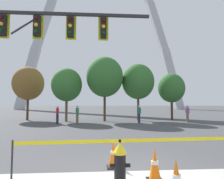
{
  "coord_description": "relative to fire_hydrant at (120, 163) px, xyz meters",
  "views": [
    {
      "loc": [
        -0.76,
        -5.0,
        1.8
      ],
      "look_at": [
        -0.09,
        5.0,
        2.5
      ],
      "focal_mm": 31.18,
      "sensor_mm": 36.0,
      "label": 1
    }
  ],
  "objects": [
    {
      "name": "tree_left_mid",
      "position": [
        -3.67,
        15.1,
        3.14
      ],
      "size": [
        3.02,
        3.02,
        5.28
      ],
      "color": "brown",
      "rests_on": "ground"
    },
    {
      "name": "traffic_cone_by_hydrant",
      "position": [
        -0.06,
        1.17,
        -0.11
      ],
      "size": [
        0.36,
        0.36,
        0.73
      ],
      "color": "black",
      "rests_on": "ground"
    },
    {
      "name": "tree_center_right",
      "position": [
        3.63,
        15.7,
        3.58
      ],
      "size": [
        3.38,
        3.38,
        5.92
      ],
      "color": "brown",
      "rests_on": "ground"
    },
    {
      "name": "ground_plane",
      "position": [
        0.29,
        0.61,
        -0.47
      ],
      "size": [
        240.0,
        240.0,
        0.0
      ],
      "primitive_type": "plane",
      "color": "#474749"
    },
    {
      "name": "tree_right_mid",
      "position": [
        7.37,
        16.11,
        2.95
      ],
      "size": [
        2.86,
        2.86,
        5.01
      ],
      "color": "#473323",
      "rests_on": "ground"
    },
    {
      "name": "monument_arch",
      "position": [
        0.29,
        50.25,
        22.38
      ],
      "size": [
        46.97,
        2.24,
        52.48
      ],
      "color": "#B2B5BC",
      "rests_on": "ground"
    },
    {
      "name": "pedestrian_near_trees",
      "position": [
        7.8,
        13.34,
        0.35
      ],
      "size": [
        0.39,
        0.32,
        1.59
      ],
      "color": "brown",
      "rests_on": "ground"
    },
    {
      "name": "caution_tape_barrier",
      "position": [
        0.4,
        0.26,
        0.22
      ],
      "size": [
        5.57,
        0.36,
        0.99
      ],
      "color": "#232326",
      "rests_on": "ground"
    },
    {
      "name": "pedestrian_standing_center",
      "position": [
        -2.29,
        12.31,
        0.35
      ],
      "size": [
        0.31,
        0.39,
        1.59
      ],
      "color": "brown",
      "rests_on": "ground"
    },
    {
      "name": "pedestrian_walking_left",
      "position": [
        3.17,
        13.16,
        0.35
      ],
      "size": [
        0.32,
        0.39,
        1.59
      ],
      "color": "#232847",
      "rests_on": "ground"
    },
    {
      "name": "fire_hydrant",
      "position": [
        0.0,
        0.0,
        0.0
      ],
      "size": [
        0.46,
        0.48,
        0.99
      ],
      "color": "black",
      "rests_on": "ground"
    },
    {
      "name": "tree_far_left",
      "position": [
        -8.04,
        16.92,
        3.43
      ],
      "size": [
        3.26,
        3.26,
        5.7
      ],
      "color": "#473323",
      "rests_on": "ground"
    },
    {
      "name": "traffic_signal_gantry",
      "position": [
        -3.51,
        3.79,
        3.94
      ],
      "size": [
        7.82,
        0.44,
        6.0
      ],
      "color": "#232326",
      "rests_on": "ground"
    },
    {
      "name": "traffic_cone_curb_edge",
      "position": [
        0.84,
        0.18,
        -0.11
      ],
      "size": [
        0.36,
        0.36,
        0.73
      ],
      "color": "black",
      "rests_on": "ground"
    },
    {
      "name": "tree_center_left",
      "position": [
        0.11,
        15.09,
        3.96
      ],
      "size": [
        3.7,
        3.7,
        6.47
      ],
      "color": "#473323",
      "rests_on": "ground"
    },
    {
      "name": "traffic_cone_mid_sidewalk",
      "position": [
        1.0,
        -0.7,
        -0.11
      ],
      "size": [
        0.36,
        0.36,
        0.73
      ],
      "color": "black",
      "rests_on": "ground"
    },
    {
      "name": "pedestrian_walking_right",
      "position": [
        -4.06,
        12.88,
        0.35
      ],
      "size": [
        0.22,
        0.35,
        1.59
      ],
      "color": "#232847",
      "rests_on": "ground"
    }
  ]
}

